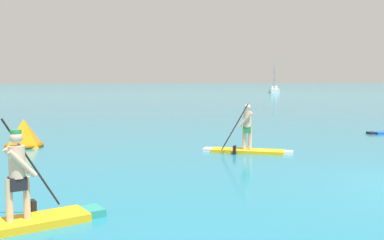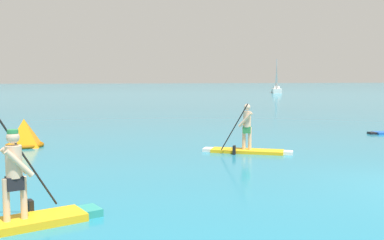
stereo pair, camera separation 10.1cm
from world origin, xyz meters
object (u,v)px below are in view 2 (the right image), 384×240
Objects in this scene: race_marker_buoy at (24,135)px; sailboat_right_horizon at (276,89)px; paddleboarder_near_left at (10,212)px; paddleboarder_mid_center at (247,143)px.

sailboat_right_horizon is at bearing 56.70° from race_marker_buoy.
paddleboarder_mid_center is (6.54, 6.10, 0.04)m from paddleboarder_near_left.
race_marker_buoy is (-7.27, 3.26, 0.11)m from paddleboarder_mid_center.
paddleboarder_near_left is at bearing 71.84° from paddleboarder_mid_center.
paddleboarder_near_left is at bearing -85.52° from race_marker_buoy.
paddleboarder_mid_center is at bearing -24.15° from race_marker_buoy.
race_marker_buoy is at bearing 74.66° from paddleboarder_near_left.
paddleboarder_mid_center reaches higher than race_marker_buoy.
paddleboarder_near_left is 8.94m from paddleboarder_mid_center.
race_marker_buoy is at bearing 4.65° from paddleboarder_mid_center.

